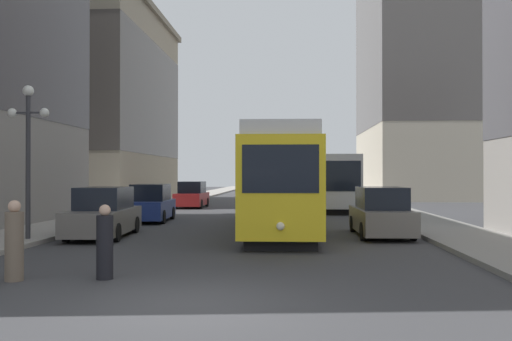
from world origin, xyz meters
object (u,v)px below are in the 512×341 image
object	(u,v)px
parked_car_left_mid	(192,196)
pedestrian_crossing_far	(105,244)
lamp_post_left_near	(28,137)
parked_car_left_far	(104,214)
streetcar	(282,179)
transit_bus	(335,180)
parked_car_right_far	(381,213)
parked_car_left_near	(150,204)
pedestrian_crossing_near	(14,243)

from	to	relation	value
parked_car_left_mid	pedestrian_crossing_far	xyz separation A→B (m)	(2.77, -27.34, -0.09)
lamp_post_left_near	parked_car_left_far	bearing A→B (deg)	46.95
streetcar	parked_car_left_mid	distance (m)	17.35
transit_bus	parked_car_left_mid	size ratio (longest dim) A/B	2.54
transit_bus	parked_car_right_far	distance (m)	16.29
parked_car_left_near	pedestrian_crossing_far	distance (m)	15.69
pedestrian_crossing_near	pedestrian_crossing_far	xyz separation A→B (m)	(1.87, 0.31, -0.05)
transit_bus	parked_car_right_far	bearing A→B (deg)	-87.03
streetcar	pedestrian_crossing_far	bearing A→B (deg)	-108.51
parked_car_left_near	pedestrian_crossing_far	bearing A→B (deg)	-82.50
streetcar	transit_bus	world-z (taller)	streetcar
streetcar	lamp_post_left_near	size ratio (longest dim) A/B	2.81
transit_bus	parked_car_left_far	bearing A→B (deg)	-118.16
lamp_post_left_near	pedestrian_crossing_near	bearing A→B (deg)	-67.17
pedestrian_crossing_far	parked_car_left_mid	bearing A→B (deg)	155.36
transit_bus	pedestrian_crossing_far	size ratio (longest dim) A/B	6.94
streetcar	parked_car_left_near	world-z (taller)	streetcar
parked_car_left_mid	lamp_post_left_near	bearing A→B (deg)	-94.75
parked_car_left_far	parked_car_right_far	bearing A→B (deg)	1.56
lamp_post_left_near	parked_car_right_far	bearing A→B (deg)	13.60
parked_car_left_near	transit_bus	bearing A→B (deg)	43.32
parked_car_right_far	pedestrian_crossing_near	world-z (taller)	parked_car_right_far
parked_car_left_near	parked_car_left_far	bearing A→B (deg)	-92.69
transit_bus	parked_car_left_far	size ratio (longest dim) A/B	2.23
parked_car_right_far	pedestrian_crossing_near	xyz separation A→B (m)	(-9.26, -9.58, -0.04)
streetcar	parked_car_right_far	distance (m)	4.39
transit_bus	parked_car_left_near	distance (m)	14.03
streetcar	pedestrian_crossing_far	distance (m)	11.97
parked_car_left_near	lamp_post_left_near	xyz separation A→B (m)	(-1.90, -9.10, 2.68)
parked_car_left_far	pedestrian_crossing_near	world-z (taller)	parked_car_left_far
streetcar	pedestrian_crossing_near	distance (m)	12.94
parked_car_left_near	lamp_post_left_near	bearing A→B (deg)	-104.48
pedestrian_crossing_near	parked_car_left_near	bearing A→B (deg)	-105.70
transit_bus	pedestrian_crossing_near	distance (m)	27.31
streetcar	parked_car_right_far	xyz separation A→B (m)	(3.68, -2.03, -1.26)
transit_bus	lamp_post_left_near	size ratio (longest dim) A/B	2.21
parked_car_right_far	pedestrian_crossing_near	size ratio (longest dim) A/B	2.84
parked_car_left_far	streetcar	bearing A→B (deg)	20.83
transit_bus	pedestrian_crossing_near	size ratio (longest dim) A/B	6.52
parked_car_left_near	parked_car_left_mid	world-z (taller)	same
transit_bus	parked_car_left_near	bearing A→B (deg)	-132.59
parked_car_left_near	parked_car_right_far	xyz separation A→B (m)	(10.16, -6.18, 0.00)
pedestrian_crossing_near	transit_bus	bearing A→B (deg)	-127.83
parked_car_left_mid	lamp_post_left_near	world-z (taller)	lamp_post_left_near
parked_car_left_near	parked_car_right_far	size ratio (longest dim) A/B	0.92
pedestrian_crossing_near	streetcar	bearing A→B (deg)	-134.63
transit_bus	parked_car_left_mid	world-z (taller)	transit_bus
pedestrian_crossing_far	parked_car_left_far	bearing A→B (deg)	167.89
parked_car_left_far	transit_bus	bearing A→B (deg)	57.01
parked_car_left_far	pedestrian_crossing_far	size ratio (longest dim) A/B	3.11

